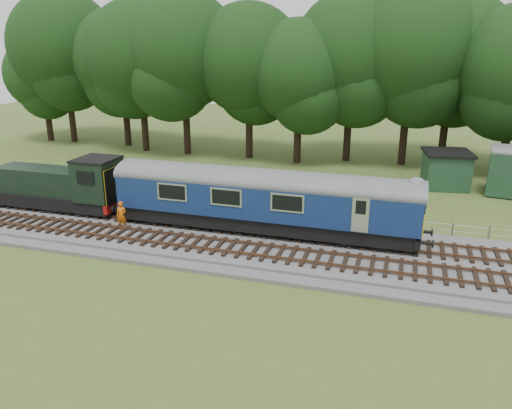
% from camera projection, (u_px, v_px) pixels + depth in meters
% --- Properties ---
extents(ground, '(120.00, 120.00, 0.00)m').
position_uv_depth(ground, '(207.00, 239.00, 29.75)').
color(ground, '#495B21').
rests_on(ground, ground).
extents(ballast, '(70.00, 7.00, 0.35)m').
position_uv_depth(ballast, '(207.00, 236.00, 29.69)').
color(ballast, '#4C4C4F').
rests_on(ballast, ground).
extents(track_north, '(67.20, 2.40, 0.21)m').
position_uv_depth(track_north, '(215.00, 225.00, 30.88)').
color(track_north, black).
rests_on(track_north, ballast).
extents(track_south, '(67.20, 2.40, 0.21)m').
position_uv_depth(track_south, '(196.00, 243.00, 28.17)').
color(track_south, black).
rests_on(track_south, ballast).
extents(fence, '(64.00, 0.12, 1.00)m').
position_uv_depth(fence, '(232.00, 215.00, 33.83)').
color(fence, '#6B6054').
rests_on(fence, ground).
extents(tree_line, '(70.00, 8.00, 18.00)m').
position_uv_depth(tree_line, '(291.00, 158.00, 49.69)').
color(tree_line, black).
rests_on(tree_line, ground).
extents(dmu_railcar, '(18.05, 2.86, 3.88)m').
position_uv_depth(dmu_railcar, '(263.00, 195.00, 29.32)').
color(dmu_railcar, black).
rests_on(dmu_railcar, ground).
extents(shunter_loco, '(8.91, 2.60, 3.38)m').
position_uv_depth(shunter_loco, '(64.00, 186.00, 33.41)').
color(shunter_loco, black).
rests_on(shunter_loco, ground).
extents(worker, '(0.68, 0.50, 1.71)m').
position_uv_depth(worker, '(121.00, 215.00, 30.20)').
color(worker, '#DD5F0B').
rests_on(worker, ballast).
extents(shed, '(4.11, 4.11, 2.94)m').
position_uv_depth(shed, '(446.00, 169.00, 39.67)').
color(shed, '#183622').
rests_on(shed, ground).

